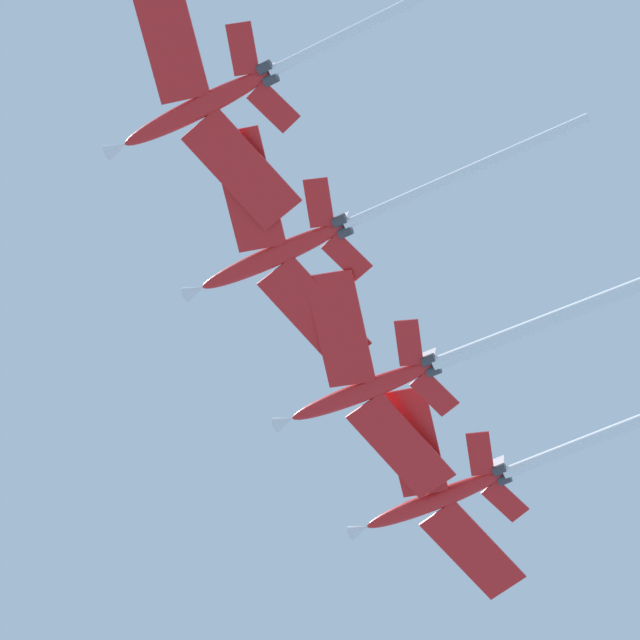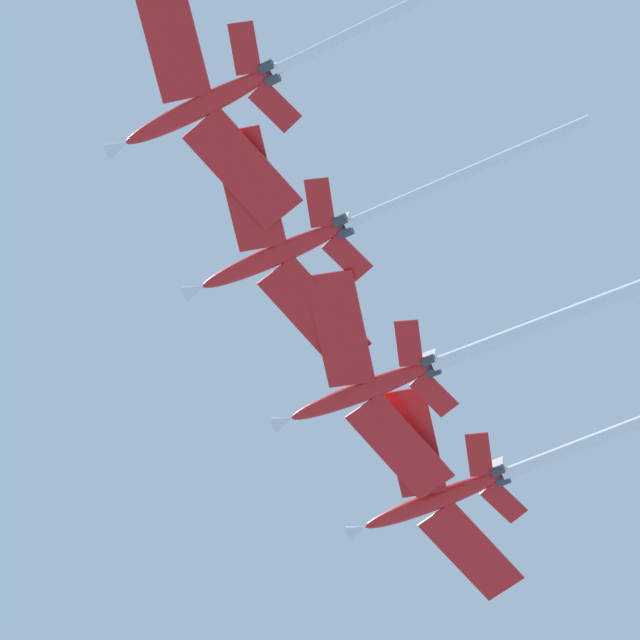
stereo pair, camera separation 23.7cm
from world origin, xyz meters
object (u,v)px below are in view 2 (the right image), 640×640
jet_inner_left (307,241)px  jet_inner_right (474,485)px  jet_centre (432,365)px  jet_far_left (235,90)px

jet_inner_left → jet_inner_right: 23.76m
jet_inner_left → jet_centre: bearing=140.4°
jet_centre → jet_inner_right: jet_inner_right is taller
jet_inner_left → jet_inner_right: bearing=152.2°
jet_inner_left → jet_centre: (-10.14, 8.40, -0.90)m
jet_far_left → jet_inner_left: bearing=161.1°
jet_far_left → jet_centre: bearing=150.4°
jet_far_left → jet_inner_left: size_ratio=1.02×
jet_centre → jet_inner_left: bearing=-39.6°
jet_far_left → jet_inner_right: jet_inner_right is taller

